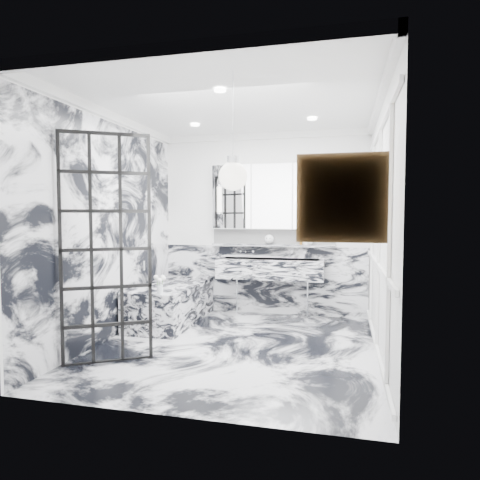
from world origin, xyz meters
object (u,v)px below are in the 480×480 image
(crittall_door, at_px, (106,249))
(trough_sink, at_px, (270,269))
(bathtub, at_px, (171,303))
(mirror_cabinet, at_px, (272,197))

(crittall_door, bearing_deg, trough_sink, 29.58)
(crittall_door, bearing_deg, bathtub, 58.89)
(mirror_cabinet, bearing_deg, crittall_door, -117.32)
(mirror_cabinet, height_order, bathtub, mirror_cabinet)
(crittall_door, distance_m, trough_sink, 2.75)
(mirror_cabinet, bearing_deg, trough_sink, -90.00)
(trough_sink, bearing_deg, bathtub, -153.52)
(mirror_cabinet, distance_m, bathtub, 2.20)
(crittall_door, distance_m, mirror_cabinet, 2.93)
(crittall_door, distance_m, bathtub, 1.94)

